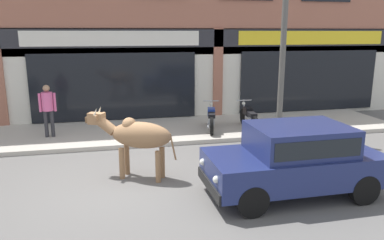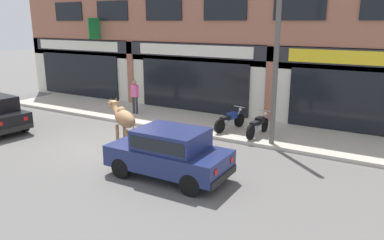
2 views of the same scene
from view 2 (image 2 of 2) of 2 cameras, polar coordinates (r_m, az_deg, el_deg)
ground_plane at (r=14.16m, az=-11.12°, el=-3.49°), size 90.00×90.00×0.00m
sidewalk at (r=17.07m, az=-2.62°, el=0.15°), size 19.00×3.28×0.13m
shop_building at (r=18.14m, az=0.57°, el=13.21°), size 23.00×1.40×8.19m
cow at (r=13.63m, az=-10.35°, el=0.24°), size 1.97×1.22×1.61m
car_0 at (r=10.69m, az=-3.47°, el=-4.70°), size 3.63×1.65×1.46m
motorcycle_0 at (r=15.10m, az=5.80°, el=-0.10°), size 0.69×1.78×0.88m
motorcycle_1 at (r=14.50m, az=10.00°, el=-0.87°), size 0.52×1.81×0.88m
pedestrian at (r=17.81m, az=-8.72°, el=4.08°), size 0.50×0.32×1.60m
utility_pole at (r=13.20m, az=12.65°, el=8.35°), size 0.18×0.18×5.69m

